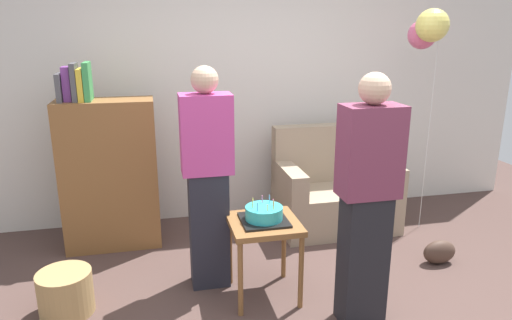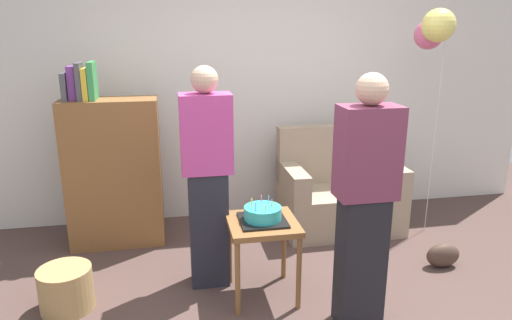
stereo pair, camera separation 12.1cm
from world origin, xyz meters
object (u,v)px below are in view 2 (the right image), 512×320
Objects in this scene: bookshelf at (113,170)px; balloon_bunch at (434,30)px; person_holding_cake at (364,204)px; couch at (338,193)px; wicker_basket at (66,289)px; handbag at (443,255)px; side_table at (263,233)px; birthday_cake at (263,214)px; person_blowing_candles at (207,178)px.

balloon_bunch is at bearing -5.73° from bookshelf.
balloon_bunch reaches higher than person_holding_cake.
balloon_bunch is at bearing -20.46° from couch.
wicker_basket is 2.88m from handbag.
bookshelf is 5.74× the size of handbag.
side_table reaches higher than handbag.
bookshelf reaches higher than birthday_cake.
bookshelf is 4.47× the size of wicker_basket.
bookshelf is 2.85m from handbag.
balloon_bunch is (0.13, 0.68, 1.76)m from handbag.
couch reaches higher than wicker_basket.
birthday_cake is (1.11, -1.09, -0.05)m from bookshelf.
bookshelf is 0.99× the size of person_blowing_candles.
person_holding_cake is (0.55, -0.43, 0.34)m from side_table.
wicker_basket is (-0.25, -1.01, -0.53)m from bookshelf.
person_holding_cake is 0.80× the size of balloon_bunch.
wicker_basket is at bearing 176.48° from birthday_cake.
wicker_basket is 0.18× the size of balloon_bunch.
couch is at bearing 21.66° from person_blowing_candles.
wicker_basket is (-2.32, -0.99, -0.19)m from couch.
birthday_cake is 1.44m from wicker_basket.
person_holding_cake reaches higher than wicker_basket.
balloon_bunch reaches higher than bookshelf.
balloon_bunch is (2.00, 0.57, 1.02)m from person_blowing_candles.
couch is 0.67× the size of person_blowing_candles.
side_table is 0.14m from birthday_cake.
balloon_bunch reaches higher than wicker_basket.
bookshelf is 1.56m from birthday_cake.
side_table is 0.35× the size of person_blowing_candles.
couch is 3.93× the size of handbag.
person_blowing_candles is 4.53× the size of wicker_basket.
person_holding_cake reaches higher than bookshelf.
couch is 1.45m from side_table.
couch is 1.12m from handbag.
person_holding_cake is at bearing -47.66° from person_blowing_candles.
couch is 2.09m from bookshelf.
side_table is at bearing -3.52° from wicker_basket.
couch reaches higher than side_table.
birthday_cake is 0.48m from person_blowing_candles.
person_blowing_candles is (-0.36, 0.25, 0.20)m from birthday_cake.
person_blowing_candles is at bearing 9.50° from wicker_basket.
person_blowing_candles is at bearing -164.25° from balloon_bunch.
birthday_cake is 0.20× the size of person_holding_cake.
couch reaches higher than birthday_cake.
wicker_basket is at bearing -179.00° from handbag.
handbag is at bearing -100.78° from balloon_bunch.
wicker_basket is at bearing -156.85° from couch.
wicker_basket is at bearing 176.48° from side_table.
handbag is 1.89m from balloon_bunch.
birthday_cake is 1.61m from handbag.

